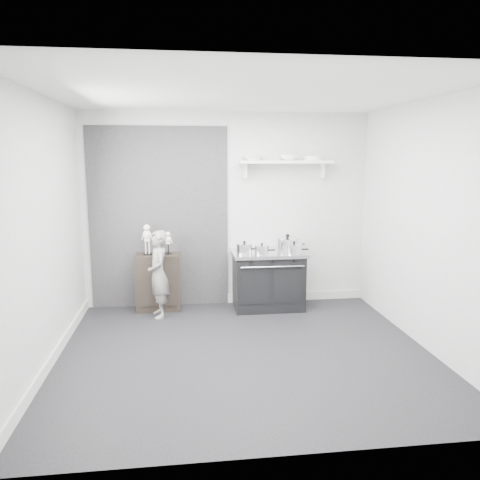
% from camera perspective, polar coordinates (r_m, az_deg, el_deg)
% --- Properties ---
extents(ground, '(4.00, 4.00, 0.00)m').
position_cam_1_polar(ground, '(5.20, 0.52, -13.55)').
color(ground, black).
rests_on(ground, ground).
extents(room_shell, '(4.02, 3.62, 2.71)m').
position_cam_1_polar(room_shell, '(4.92, -0.71, 4.88)').
color(room_shell, '#B9B8B6').
rests_on(room_shell, ground).
extents(wall_shelf, '(1.30, 0.26, 0.24)m').
position_cam_1_polar(wall_shelf, '(6.56, 5.59, 9.36)').
color(wall_shelf, white).
rests_on(wall_shelf, room_shell).
extents(stove, '(1.00, 0.63, 0.80)m').
position_cam_1_polar(stove, '(6.53, 3.46, -4.86)').
color(stove, black).
rests_on(stove, ground).
extents(side_cabinet, '(0.60, 0.35, 0.78)m').
position_cam_1_polar(side_cabinet, '(6.57, -9.94, -5.05)').
color(side_cabinet, black).
rests_on(side_cabinet, ground).
extents(child, '(0.36, 0.47, 1.15)m').
position_cam_1_polar(child, '(6.22, -9.91, -4.12)').
color(child, gray).
rests_on(child, ground).
extents(pot_front_left, '(0.30, 0.22, 0.18)m').
position_cam_1_polar(pot_front_left, '(6.29, 0.55, -1.04)').
color(pot_front_left, silver).
rests_on(pot_front_left, stove).
extents(pot_back_right, '(0.41, 0.32, 0.23)m').
position_cam_1_polar(pot_back_right, '(6.55, 5.80, -0.47)').
color(pot_back_right, silver).
rests_on(pot_back_right, stove).
extents(pot_front_right, '(0.31, 0.23, 0.18)m').
position_cam_1_polar(pot_front_right, '(6.31, 6.59, -1.08)').
color(pot_front_right, silver).
rests_on(pot_front_right, stove).
extents(pot_front_center, '(0.28, 0.19, 0.16)m').
position_cam_1_polar(pot_front_center, '(6.25, 2.67, -1.19)').
color(pot_front_center, silver).
rests_on(pot_front_center, stove).
extents(skeleton_full, '(0.13, 0.09, 0.48)m').
position_cam_1_polar(skeleton_full, '(6.44, -11.26, 0.34)').
color(skeleton_full, white).
rests_on(skeleton_full, side_cabinet).
extents(skeleton_torso, '(0.10, 0.06, 0.35)m').
position_cam_1_polar(skeleton_torso, '(6.44, -8.75, -0.16)').
color(skeleton_torso, white).
rests_on(skeleton_torso, side_cabinet).
extents(bowl_large, '(0.27, 0.27, 0.07)m').
position_cam_1_polar(bowl_large, '(6.47, 1.61, 9.97)').
color(bowl_large, white).
rests_on(bowl_large, wall_shelf).
extents(bowl_small, '(0.24, 0.24, 0.07)m').
position_cam_1_polar(bowl_small, '(6.56, 6.02, 9.95)').
color(bowl_small, white).
rests_on(bowl_small, wall_shelf).
extents(plate_stack, '(0.27, 0.27, 0.06)m').
position_cam_1_polar(plate_stack, '(6.65, 8.99, 9.82)').
color(plate_stack, silver).
rests_on(plate_stack, wall_shelf).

